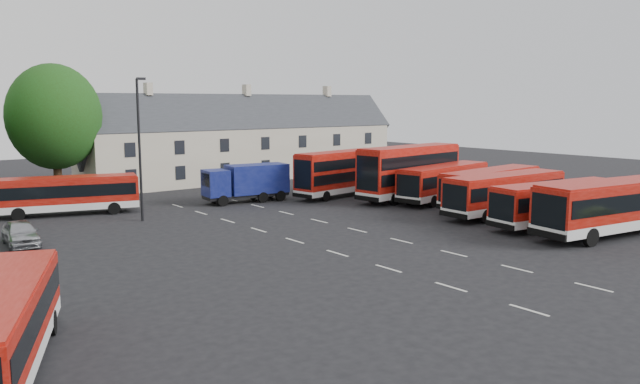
{
  "coord_description": "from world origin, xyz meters",
  "views": [
    {
      "loc": [
        -21.4,
        -27.67,
        8.28
      ],
      "look_at": [
        4.41,
        5.15,
        2.2
      ],
      "focal_mm": 35.0,
      "sensor_mm": 36.0,
      "label": 1
    }
  ],
  "objects_px": {
    "silver_car": "(21,233)",
    "lamppost": "(140,145)",
    "bus_west": "(0,322)",
    "box_truck": "(247,181)",
    "bus_row_a": "(616,203)",
    "bus_dd_south": "(410,169)"
  },
  "relations": [
    {
      "from": "box_truck",
      "to": "lamppost",
      "type": "height_order",
      "value": "lamppost"
    },
    {
      "from": "bus_west",
      "to": "box_truck",
      "type": "height_order",
      "value": "box_truck"
    },
    {
      "from": "bus_row_a",
      "to": "bus_west",
      "type": "distance_m",
      "value": 34.39
    },
    {
      "from": "bus_dd_south",
      "to": "silver_car",
      "type": "relative_size",
      "value": 2.65
    },
    {
      "from": "bus_dd_south",
      "to": "lamppost",
      "type": "xyz_separation_m",
      "value": [
        -21.85,
        4.69,
        2.7
      ]
    },
    {
      "from": "lamppost",
      "to": "bus_row_a",
      "type": "bearing_deg",
      "value": -47.2
    },
    {
      "from": "bus_dd_south",
      "to": "lamppost",
      "type": "distance_m",
      "value": 22.5
    },
    {
      "from": "bus_west",
      "to": "box_truck",
      "type": "distance_m",
      "value": 33.3
    },
    {
      "from": "silver_car",
      "to": "lamppost",
      "type": "bearing_deg",
      "value": 23.05
    },
    {
      "from": "bus_row_a",
      "to": "box_truck",
      "type": "height_order",
      "value": "bus_row_a"
    },
    {
      "from": "box_truck",
      "to": "bus_west",
      "type": "bearing_deg",
      "value": -126.96
    },
    {
      "from": "silver_car",
      "to": "lamppost",
      "type": "distance_m",
      "value": 10.11
    },
    {
      "from": "bus_dd_south",
      "to": "silver_car",
      "type": "bearing_deg",
      "value": 169.85
    },
    {
      "from": "bus_west",
      "to": "lamppost",
      "type": "height_order",
      "value": "lamppost"
    },
    {
      "from": "box_truck",
      "to": "silver_car",
      "type": "height_order",
      "value": "box_truck"
    },
    {
      "from": "bus_row_a",
      "to": "box_truck",
      "type": "distance_m",
      "value": 27.69
    },
    {
      "from": "bus_west",
      "to": "silver_car",
      "type": "xyz_separation_m",
      "value": [
        4.64,
        18.34,
        -0.93
      ]
    },
    {
      "from": "bus_row_a",
      "to": "lamppost",
      "type": "distance_m",
      "value": 31.31
    },
    {
      "from": "bus_row_a",
      "to": "bus_west",
      "type": "xyz_separation_m",
      "value": [
        -34.35,
        1.62,
        -0.41
      ]
    },
    {
      "from": "bus_row_a",
      "to": "silver_car",
      "type": "xyz_separation_m",
      "value": [
        -29.7,
        19.95,
        -1.34
      ]
    },
    {
      "from": "lamppost",
      "to": "bus_west",
      "type": "bearing_deg",
      "value": -121.85
    },
    {
      "from": "bus_row_a",
      "to": "bus_dd_south",
      "type": "distance_m",
      "value": 18.18
    }
  ]
}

